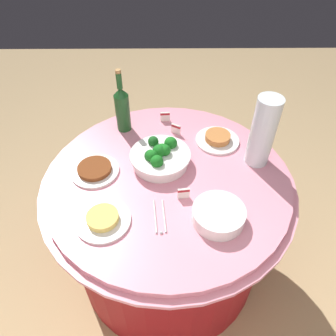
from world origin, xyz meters
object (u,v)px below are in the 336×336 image
at_px(wine_bottle, 122,108).
at_px(label_placard_rear, 176,129).
at_px(food_plate_stir_fry, 95,170).
at_px(broccoli_bowl, 160,157).
at_px(serving_tongs, 160,217).
at_px(plate_stack, 218,215).
at_px(food_plate_peanuts, 217,139).
at_px(label_placard_front, 184,193).
at_px(food_plate_noodles, 103,219).
at_px(decorative_fruit_vase, 262,136).
at_px(label_placard_mid, 165,116).

distance_m(wine_bottle, label_placard_rear, 0.29).
relative_size(wine_bottle, food_plate_stir_fry, 1.53).
bearing_deg(broccoli_bowl, wine_bottle, -55.08).
bearing_deg(broccoli_bowl, serving_tongs, 90.22).
bearing_deg(broccoli_bowl, plate_stack, 125.47).
distance_m(food_plate_peanuts, label_placard_front, 0.42).
distance_m(food_plate_noodles, label_placard_rear, 0.64).
relative_size(food_plate_stir_fry, food_plate_noodles, 1.00).
height_order(wine_bottle, decorative_fruit_vase, decorative_fruit_vase).
bearing_deg(food_plate_peanuts, food_plate_noodles, 43.99).
relative_size(wine_bottle, serving_tongs, 2.00).
bearing_deg(serving_tongs, label_placard_mid, -92.03).
xyz_separation_m(plate_stack, label_placard_mid, (0.21, -0.66, 0.00)).
distance_m(broccoli_bowl, food_plate_noodles, 0.40).
bearing_deg(food_plate_peanuts, plate_stack, 83.46).
height_order(broccoli_bowl, wine_bottle, wine_bottle).
height_order(broccoli_bowl, serving_tongs, broccoli_bowl).
relative_size(wine_bottle, label_placard_front, 6.11).
bearing_deg(wine_bottle, food_plate_peanuts, 166.90).
height_order(food_plate_peanuts, label_placard_rear, label_placard_rear).
height_order(decorative_fruit_vase, label_placard_mid, decorative_fruit_vase).
xyz_separation_m(food_plate_peanuts, label_placard_rear, (0.21, -0.07, 0.01)).
bearing_deg(broccoli_bowl, label_placard_rear, -109.39).
distance_m(plate_stack, food_plate_noodles, 0.46).
distance_m(serving_tongs, food_plate_peanuts, 0.56).
relative_size(serving_tongs, food_plate_peanuts, 0.76).
height_order(serving_tongs, label_placard_rear, label_placard_rear).
distance_m(serving_tongs, label_placard_rear, 0.55).
distance_m(decorative_fruit_vase, food_plate_peanuts, 0.26).
xyz_separation_m(wine_bottle, serving_tongs, (-0.19, 0.59, -0.12)).
distance_m(broccoli_bowl, plate_stack, 0.40).
height_order(wine_bottle, label_placard_front, wine_bottle).
bearing_deg(broccoli_bowl, food_plate_noodles, 56.15).
height_order(decorative_fruit_vase, label_placard_front, decorative_fruit_vase).
distance_m(plate_stack, food_plate_stir_fry, 0.60).
bearing_deg(wine_bottle, decorative_fruit_vase, 158.42).
distance_m(wine_bottle, label_placard_mid, 0.25).
distance_m(decorative_fruit_vase, label_placard_mid, 0.55).
xyz_separation_m(decorative_fruit_vase, food_plate_noodles, (0.68, 0.35, -0.13)).
height_order(plate_stack, label_placard_mid, plate_stack).
height_order(food_plate_stir_fry, label_placard_mid, label_placard_mid).
distance_m(broccoli_bowl, label_placard_rear, 0.24).
distance_m(label_placard_front, label_placard_mid, 0.56).
bearing_deg(label_placard_front, food_plate_peanuts, -116.75).
height_order(plate_stack, food_plate_noodles, plate_stack).
bearing_deg(food_plate_noodles, serving_tongs, -176.24).
height_order(plate_stack, label_placard_rear, plate_stack).
relative_size(plate_stack, food_plate_peanuts, 0.95).
xyz_separation_m(serving_tongs, label_placard_mid, (-0.02, -0.66, 0.03)).
bearing_deg(food_plate_noodles, label_placard_front, -159.60).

